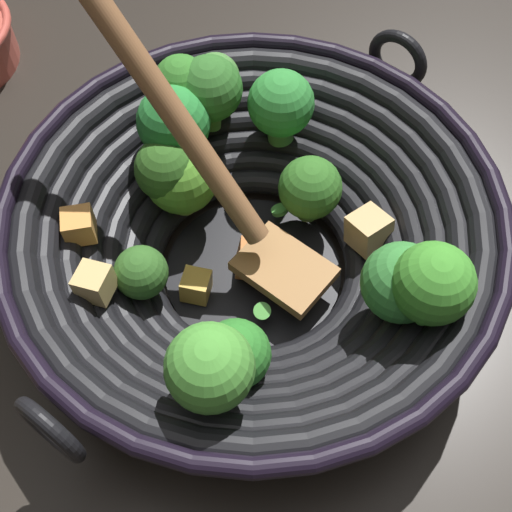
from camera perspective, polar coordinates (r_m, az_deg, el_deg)
The scene contains 2 objects.
ground_plane at distance 0.56m, azimuth -0.22°, elevation -1.72°, with size 4.00×4.00×0.00m, color #28231E.
wok at distance 0.51m, azimuth -0.37°, elevation 2.20°, with size 0.37×0.41×0.26m.
Camera 1 is at (-0.16, 0.23, 0.49)m, focal length 48.08 mm.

